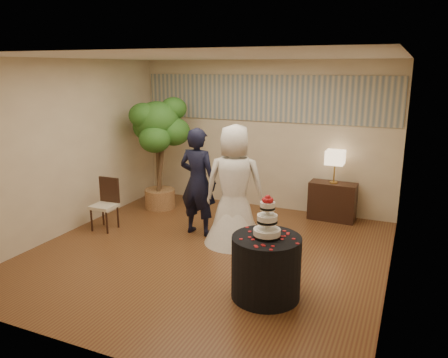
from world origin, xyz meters
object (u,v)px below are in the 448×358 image
at_px(cake_table, 266,267).
at_px(wedding_cake, 267,216).
at_px(table_lamp, 335,167).
at_px(ficus_tree, 158,153).
at_px(bride, 234,185).
at_px(side_chair, 104,205).
at_px(groom, 198,182).
at_px(console, 332,201).

xyz_separation_m(cake_table, wedding_cake, (0.00, 0.00, 0.63)).
xyz_separation_m(table_lamp, ficus_tree, (-3.18, -0.67, 0.12)).
bearing_deg(table_lamp, ficus_tree, -168.08).
bearing_deg(ficus_tree, wedding_cake, -39.08).
bearing_deg(table_lamp, cake_table, -94.14).
relative_size(cake_table, wedding_cake, 1.60).
bearing_deg(bride, table_lamp, -139.90).
height_order(bride, side_chair, bride).
relative_size(cake_table, table_lamp, 1.41).
height_order(bride, cake_table, bride).
distance_m(groom, cake_table, 2.30).
bearing_deg(ficus_tree, side_chair, -99.60).
xyz_separation_m(groom, console, (1.89, 1.56, -0.54)).
distance_m(bride, wedding_cake, 1.70).
distance_m(groom, table_lamp, 2.45).
bearing_deg(wedding_cake, ficus_tree, 140.92).
xyz_separation_m(wedding_cake, side_chair, (-3.19, 1.03, -0.58)).
bearing_deg(cake_table, bride, 125.15).
distance_m(ficus_tree, side_chair, 1.54).
distance_m(bride, cake_table, 1.79).
relative_size(groom, cake_table, 2.15).
relative_size(groom, wedding_cake, 3.45).
bearing_deg(cake_table, ficus_tree, 140.92).
distance_m(groom, side_chair, 1.66).
bearing_deg(wedding_cake, table_lamp, 85.86).
height_order(groom, ficus_tree, ficus_tree).
bearing_deg(side_chair, bride, 7.50).
height_order(console, side_chair, side_chair).
bearing_deg(groom, side_chair, 21.05).
height_order(table_lamp, ficus_tree, ficus_tree).
bearing_deg(wedding_cake, console, 85.86).
relative_size(groom, table_lamp, 3.02).
distance_m(bride, console, 2.15).
distance_m(cake_table, wedding_cake, 0.63).
height_order(bride, wedding_cake, bride).
distance_m(wedding_cake, ficus_tree, 3.81).
xyz_separation_m(cake_table, side_chair, (-3.19, 1.03, 0.05)).
distance_m(groom, wedding_cake, 2.25).
distance_m(bride, table_lamp, 2.07).
bearing_deg(console, wedding_cake, -92.47).
distance_m(wedding_cake, side_chair, 3.40).
bearing_deg(cake_table, side_chair, 162.07).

